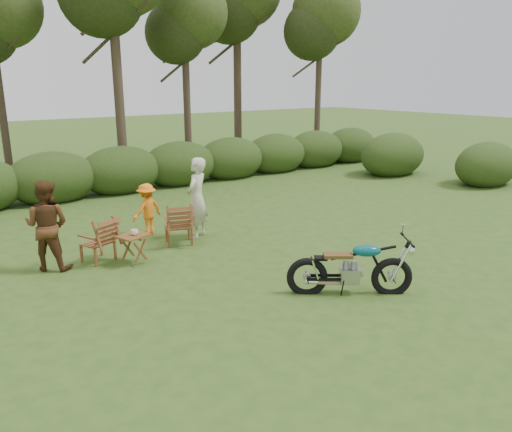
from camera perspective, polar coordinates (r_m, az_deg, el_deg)
ground at (r=8.46m, az=8.38°, el=-7.90°), size 80.00×80.00×0.00m
tree_line at (r=16.37m, az=-15.30°, el=16.56°), size 22.52×11.62×8.14m
motorcycle at (r=8.24m, az=10.53°, el=-8.64°), size 1.95×1.70×1.08m
lawn_chair_right at (r=10.57m, az=-8.77°, el=-3.12°), size 0.76×0.76×0.87m
lawn_chair_left at (r=9.93m, az=-17.48°, el=-4.91°), size 0.76×0.76×0.85m
side_table at (r=9.53m, az=-13.77°, el=-3.71°), size 0.65×0.60×0.55m
cup at (r=9.42m, az=-13.72°, el=-1.82°), size 0.18×0.18×0.11m
adult_a at (r=10.93m, az=-6.63°, el=-2.42°), size 0.76×0.71×1.74m
adult_b at (r=9.83m, az=-22.30°, el=-5.56°), size 1.01×0.98×1.63m
child at (r=11.30m, az=-12.18°, el=-2.07°), size 0.83×0.61×1.15m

